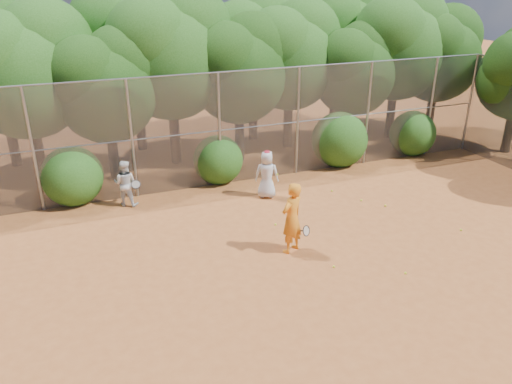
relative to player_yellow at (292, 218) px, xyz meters
name	(u,v)px	position (x,y,z in m)	size (l,w,h in m)	color
ground	(325,259)	(0.65, -0.74, -1.00)	(80.00, 80.00, 0.00)	#994F22
fence_back	(243,126)	(0.53, 5.26, 1.05)	(20.05, 0.09, 4.03)	gray
tree_1	(25,66)	(-6.29, 7.80, 3.16)	(4.64, 4.03, 6.35)	black
tree_2	(106,82)	(-3.80, 7.09, 2.58)	(3.99, 3.47, 5.47)	black
tree_3	(171,50)	(-1.28, 8.10, 3.39)	(4.89, 4.26, 6.70)	black
tree_4	(240,66)	(1.21, 7.49, 2.75)	(4.19, 3.64, 5.73)	black
tree_5	(291,52)	(3.71, 8.30, 3.04)	(4.51, 3.92, 6.17)	black
tree_6	(355,66)	(6.20, 7.29, 2.46)	(3.86, 3.36, 5.29)	black
tree_7	(399,42)	(8.71, 7.90, 3.28)	(4.77, 4.14, 6.53)	black
tree_8	(440,51)	(10.71, 7.59, 2.81)	(4.25, 3.70, 5.82)	black
tree_10	(134,38)	(-2.28, 10.30, 3.62)	(5.15, 4.48, 7.06)	black
tree_11	(254,45)	(2.71, 9.90, 3.16)	(4.64, 4.03, 6.35)	black
tree_12	(339,31)	(7.22, 10.50, 3.51)	(5.02, 4.37, 6.88)	black
bush_0	(72,173)	(-5.35, 5.56, 0.00)	(2.00, 2.00, 2.00)	#1E4D13
bush_1	(218,158)	(-0.35, 5.56, -0.10)	(1.80, 1.80, 1.80)	#1E4D13
bush_2	(340,137)	(4.65, 5.56, 0.10)	(2.20, 2.20, 2.20)	#1E4D13
bush_3	(413,131)	(8.15, 5.56, -0.05)	(1.90, 1.90, 1.90)	#1E4D13
player_yellow	(292,218)	(0.00, 0.00, 0.00)	(0.95, 0.76, 2.01)	orange
player_teen	(267,174)	(0.76, 3.59, -0.18)	(0.95, 0.82, 1.66)	silver
player_white	(125,183)	(-3.78, 4.66, -0.23)	(0.93, 0.86, 1.54)	silver
ball_0	(385,206)	(4.08, 1.45, -0.97)	(0.07, 0.07, 0.07)	yellow
ball_1	(361,200)	(3.57, 2.09, -0.97)	(0.07, 0.07, 0.07)	yellow
ball_2	(406,273)	(2.22, -2.12, -0.97)	(0.07, 0.07, 0.07)	yellow
ball_3	(461,230)	(5.19, -0.79, -0.97)	(0.07, 0.07, 0.07)	yellow
ball_4	(334,267)	(0.67, -1.20, -0.97)	(0.07, 0.07, 0.07)	yellow
ball_5	(332,191)	(3.05, 3.15, -0.97)	(0.07, 0.07, 0.07)	yellow
ball_6	(275,224)	(0.20, 1.53, -0.97)	(0.07, 0.07, 0.07)	yellow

